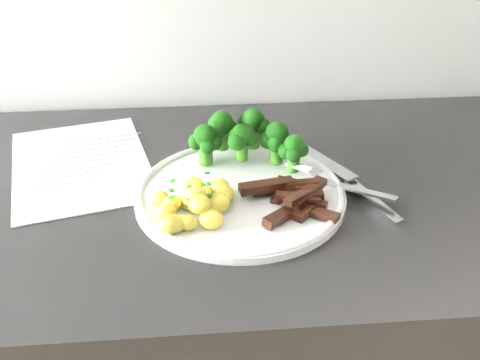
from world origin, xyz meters
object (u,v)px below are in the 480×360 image
Objects in this scene: plate at (240,193)px; fork at (342,184)px; recipe_paper at (81,164)px; broccoli at (246,136)px; knife at (359,190)px; beef_strips at (294,197)px; potatoes at (198,202)px.

fork reaches higher than plate.
recipe_paper is at bearing 154.16° from plate.
broccoli is 0.82× the size of knife.
broccoli is 1.28× the size of fork.
fork reaches higher than recipe_paper.
beef_strips is at bearing -26.44° from recipe_paper.
potatoes is 0.23m from knife.
potatoes is 0.55× the size of knife.
potatoes reaches higher than plate.
beef_strips reaches higher than fork.
potatoes is (0.18, -0.16, 0.02)m from recipe_paper.
broccoli is 0.14m from beef_strips.
beef_strips is (0.13, 0.01, -0.00)m from potatoes.
plate is at bearing 178.31° from fork.
fork is 0.03m from knife.
beef_strips is 0.08m from fork.
broccoli reaches higher than knife.
knife is at bearing -31.86° from broccoli.
knife is at bearing 17.15° from beef_strips.
knife is at bearing -2.49° from plate.
beef_strips is 0.11m from knife.
plate is 0.08m from beef_strips.
beef_strips is (0.31, -0.16, 0.02)m from recipe_paper.
recipe_paper is at bearing 162.58° from fork.
beef_strips is at bearing -155.69° from fork.
fork is (0.15, -0.00, 0.01)m from plate.
plate is 2.51× the size of potatoes.
plate is at bearing -25.84° from recipe_paper.
recipe_paper is 0.25m from potatoes.
potatoes is at bearing -120.26° from broccoli.
beef_strips is (0.05, -0.13, -0.03)m from broccoli.
potatoes is at bearing -177.41° from beef_strips.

